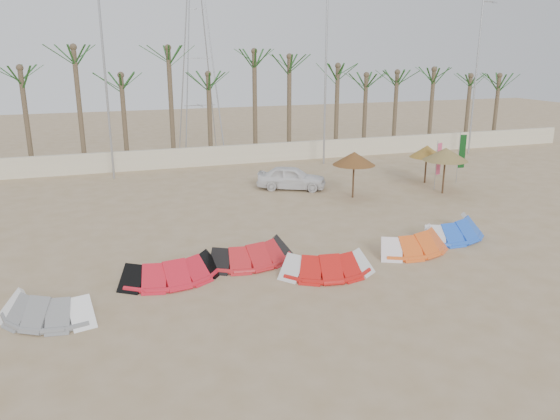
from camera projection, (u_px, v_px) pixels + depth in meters
name	position (u px, v px, depth m)	size (l,w,h in m)	color
ground	(341.00, 300.00, 17.25)	(120.00, 120.00, 0.00)	tan
boundary_wall	(204.00, 156.00, 37.04)	(60.00, 0.30, 1.30)	beige
palm_line	(206.00, 68.00, 36.97)	(52.00, 4.00, 7.70)	brown
lamp_b	(106.00, 82.00, 31.92)	(1.25, 0.14, 11.00)	#A5A8AD
lamp_c	(326.00, 79.00, 36.27)	(1.25, 0.14, 11.00)	#A5A8AD
lamp_d	(476.00, 76.00, 40.00)	(1.25, 0.14, 11.00)	#A5A8AD
pylon	(202.00, 150.00, 42.98)	(3.00, 3.00, 14.00)	#A5A8AD
kite_grey	(45.00, 304.00, 16.01)	(3.48, 2.64, 0.90)	gray
kite_red_left	(171.00, 267.00, 18.80)	(3.65, 2.00, 0.90)	red
kite_red_mid	(250.00, 251.00, 20.31)	(3.60, 2.16, 0.90)	red
kite_red_right	(324.00, 261.00, 19.27)	(3.41, 1.89, 0.90)	red
kite_orange	(411.00, 239.00, 21.55)	(3.77, 2.40, 0.90)	orange
kite_blue	(450.00, 227.00, 23.06)	(3.83, 2.55, 0.90)	blue
parasol_left	(354.00, 158.00, 28.64)	(2.27, 2.27, 2.48)	#4C331E
parasol_mid	(446.00, 154.00, 29.47)	(2.44, 2.44, 2.54)	#4C331E
parasol_right	(427.00, 151.00, 31.95)	(2.00, 2.00, 2.24)	#4C331E
flag_pink	(439.00, 161.00, 30.58)	(0.44, 0.17, 2.77)	#A5A8AD
flag_green	(461.00, 153.00, 32.04)	(0.45, 0.06, 3.02)	#A5A8AD
car	(291.00, 178.00, 30.84)	(1.55, 3.86, 1.32)	white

